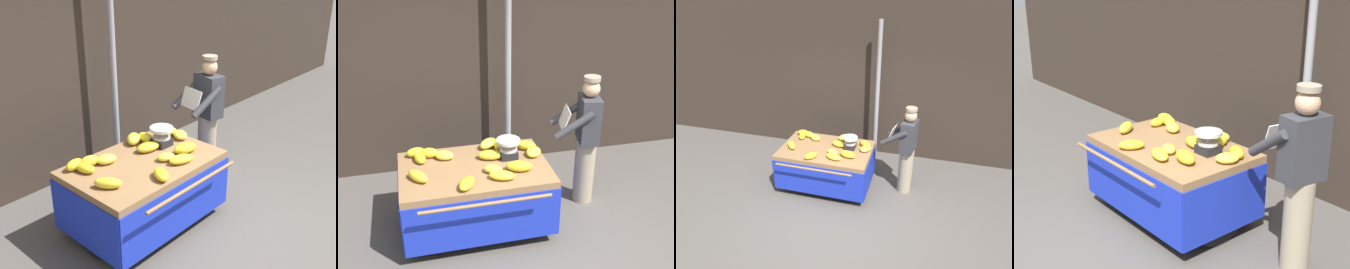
% 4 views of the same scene
% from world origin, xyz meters
% --- Properties ---
extents(back_wall, '(16.00, 0.24, 3.54)m').
position_xyz_m(back_wall, '(0.00, 2.76, 1.77)').
color(back_wall, '#332821').
rests_on(back_wall, ground).
extents(street_pole, '(0.09, 0.09, 3.02)m').
position_xyz_m(street_pole, '(0.21, 2.33, 1.51)').
color(street_pole, gray).
rests_on(street_pole, ground).
extents(banana_cart, '(1.71, 1.30, 0.84)m').
position_xyz_m(banana_cart, '(-0.50, 1.05, 0.62)').
color(banana_cart, olive).
rests_on(banana_cart, ground).
extents(weighing_scale, '(0.28, 0.28, 0.24)m').
position_xyz_m(weighing_scale, '(-0.07, 1.18, 0.95)').
color(weighing_scale, black).
rests_on(weighing_scale, banana_cart).
extents(banana_bunch_0, '(0.32, 0.23, 0.10)m').
position_xyz_m(banana_bunch_0, '(-0.26, 0.71, 0.88)').
color(banana_bunch_0, yellow).
rests_on(banana_bunch_0, banana_cart).
extents(banana_bunch_1, '(0.32, 0.23, 0.12)m').
position_xyz_m(banana_bunch_1, '(-0.03, 0.85, 0.89)').
color(banana_bunch_1, gold).
rests_on(banana_bunch_1, banana_cart).
extents(banana_bunch_2, '(0.24, 0.21, 0.09)m').
position_xyz_m(banana_bunch_2, '(-0.33, 0.87, 0.88)').
color(banana_bunch_2, yellow).
rests_on(banana_bunch_2, banana_cart).
extents(banana_bunch_3, '(0.18, 0.25, 0.10)m').
position_xyz_m(banana_bunch_3, '(-1.09, 1.31, 0.89)').
color(banana_bunch_3, gold).
rests_on(banana_bunch_3, banana_cart).
extents(banana_bunch_4, '(0.26, 0.30, 0.10)m').
position_xyz_m(banana_bunch_4, '(-0.65, 0.64, 0.88)').
color(banana_bunch_4, gold).
rests_on(banana_bunch_4, banana_cart).
extents(banana_bunch_5, '(0.32, 0.22, 0.11)m').
position_xyz_m(banana_bunch_5, '(-0.29, 1.19, 0.89)').
color(banana_bunch_5, gold).
rests_on(banana_bunch_5, banana_cart).
extents(banana_bunch_6, '(0.26, 0.22, 0.10)m').
position_xyz_m(banana_bunch_6, '(-0.81, 1.31, 0.89)').
color(banana_bunch_6, yellow).
rests_on(banana_bunch_6, banana_cart).
extents(banana_bunch_7, '(0.12, 0.23, 0.12)m').
position_xyz_m(banana_bunch_7, '(-0.14, 1.38, 0.90)').
color(banana_bunch_7, yellow).
rests_on(banana_bunch_7, banana_cart).
extents(banana_bunch_8, '(0.23, 0.17, 0.12)m').
position_xyz_m(banana_bunch_8, '(-0.98, 1.39, 0.90)').
color(banana_bunch_8, gold).
rests_on(banana_bunch_8, banana_cart).
extents(banana_bunch_9, '(0.27, 0.30, 0.11)m').
position_xyz_m(banana_bunch_9, '(-1.14, 0.90, 0.89)').
color(banana_bunch_9, yellow).
rests_on(banana_bunch_9, banana_cart).
extents(banana_bunch_10, '(0.26, 0.28, 0.10)m').
position_xyz_m(banana_bunch_10, '(0.23, 1.15, 0.88)').
color(banana_bunch_10, yellow).
rests_on(banana_bunch_10, banana_cart).
extents(banana_bunch_11, '(0.26, 0.21, 0.11)m').
position_xyz_m(banana_bunch_11, '(0.19, 1.31, 0.89)').
color(banana_bunch_11, gold).
rests_on(banana_bunch_11, banana_cart).
extents(banana_bunch_12, '(0.23, 0.14, 0.12)m').
position_xyz_m(banana_bunch_12, '(-1.13, 1.45, 0.89)').
color(banana_bunch_12, gold).
rests_on(banana_bunch_12, banana_cart).
extents(banana_bunch_13, '(0.30, 0.29, 0.12)m').
position_xyz_m(banana_bunch_13, '(-0.25, 1.47, 0.89)').
color(banana_bunch_13, yellow).
rests_on(banana_bunch_13, banana_cart).
extents(vendor_person, '(0.64, 0.59, 1.71)m').
position_xyz_m(vendor_person, '(0.96, 1.30, 0.87)').
color(vendor_person, gray).
rests_on(vendor_person, ground).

